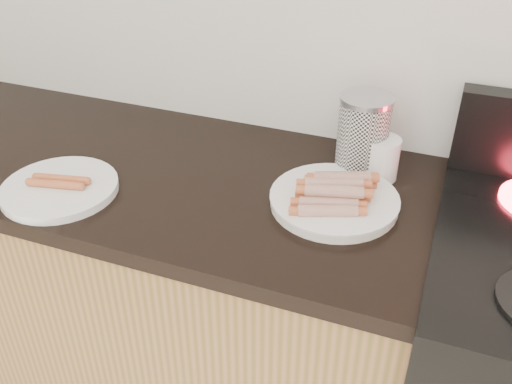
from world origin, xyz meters
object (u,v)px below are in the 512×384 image
at_px(main_plate, 334,202).
at_px(canister, 363,134).
at_px(side_plate, 60,188).
at_px(mug, 381,158).

bearing_deg(main_plate, canister, 83.40).
relative_size(side_plate, mug, 2.58).
bearing_deg(canister, main_plate, -96.60).
bearing_deg(main_plate, side_plate, -164.22).
height_order(main_plate, side_plate, same).
height_order(main_plate, canister, canister).
bearing_deg(side_plate, canister, 28.82).
distance_m(canister, mug, 0.07).
height_order(side_plate, canister, canister).
relative_size(side_plate, canister, 1.37).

